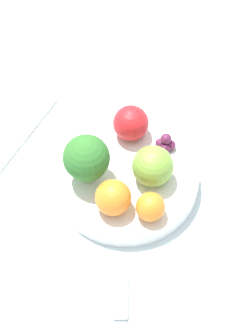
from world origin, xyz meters
TOP-DOWN VIEW (x-y plane):
  - ground_plane at (0.00, 0.00)m, footprint 6.00×6.00m
  - table_surface at (0.00, 0.00)m, footprint 1.20×1.20m
  - bowl at (0.00, 0.00)m, footprint 0.19×0.19m
  - broccoli at (-0.05, -0.01)m, footprint 0.06×0.06m
  - apple_red at (0.03, -0.01)m, footprint 0.05×0.05m
  - apple_green at (0.00, 0.06)m, footprint 0.05×0.05m
  - orange_front at (-0.01, -0.05)m, footprint 0.05×0.05m
  - orange_back at (0.04, -0.06)m, footprint 0.04×0.04m
  - grape_cluster at (0.05, 0.05)m, footprint 0.03×0.03m
  - spoon at (0.01, -0.16)m, footprint 0.02×0.06m

SIDE VIEW (x-z plane):
  - ground_plane at x=0.00m, z-range 0.00..0.00m
  - table_surface at x=0.00m, z-range 0.00..0.02m
  - spoon at x=0.01m, z-range 0.02..0.03m
  - bowl at x=0.00m, z-range 0.02..0.05m
  - grape_cluster at x=0.05m, z-range 0.04..0.07m
  - orange_back at x=0.04m, z-range 0.05..0.08m
  - orange_front at x=-0.01m, z-range 0.05..0.09m
  - apple_green at x=0.00m, z-range 0.05..0.09m
  - apple_red at x=0.03m, z-range 0.05..0.10m
  - broccoli at x=-0.05m, z-range 0.05..0.12m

